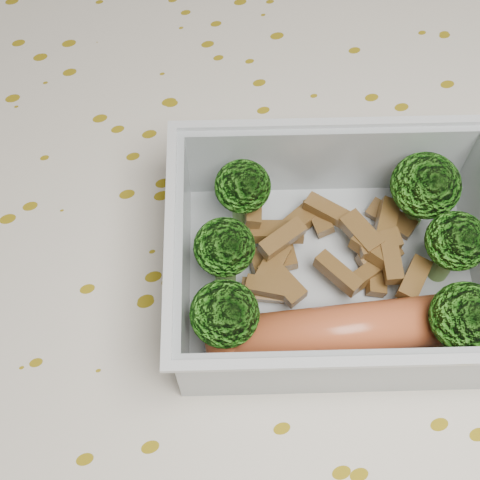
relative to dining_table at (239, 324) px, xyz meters
name	(u,v)px	position (x,y,z in m)	size (l,w,h in m)	color
ground_plane	(240,474)	(0.00, 0.00, -0.67)	(4.00, 4.00, 0.00)	olive
dining_table	(239,324)	(0.00, 0.00, 0.00)	(1.40, 0.90, 0.75)	brown
tablecloth	(239,295)	(0.00, 0.00, 0.05)	(1.46, 0.96, 0.19)	silver
lunch_container	(335,266)	(0.05, -0.02, 0.11)	(0.21, 0.18, 0.06)	silver
broccoli_florets	(351,249)	(0.05, -0.03, 0.13)	(0.16, 0.14, 0.05)	#608C3F
meat_pile	(329,249)	(0.05, -0.01, 0.11)	(0.11, 0.09, 0.03)	brown
sausage	(348,330)	(0.04, -0.06, 0.11)	(0.15, 0.05, 0.03)	#C8582E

